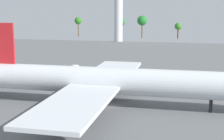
# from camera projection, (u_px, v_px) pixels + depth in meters

# --- Properties ---
(ground_plane) EXTENTS (277.07, 277.07, 0.00)m
(ground_plane) POSITION_uv_depth(u_px,v_px,m) (112.00, 106.00, 72.91)
(ground_plane) COLOR slate
(cargo_airplane) EXTENTS (69.27, 58.26, 17.60)m
(cargo_airplane) POSITION_uv_depth(u_px,v_px,m) (109.00, 81.00, 72.04)
(cargo_airplane) COLOR silver
(cargo_airplane) RESTS_ON ground_plane
(pushback_tractor) EXTENTS (2.72, 5.39, 2.00)m
(pushback_tractor) POSITION_uv_depth(u_px,v_px,m) (181.00, 76.00, 99.90)
(pushback_tractor) COLOR yellow
(pushback_tractor) RESTS_ON ground_plane
(cargo_loader) EXTENTS (4.98, 4.51, 2.32)m
(cargo_loader) POSITION_uv_depth(u_px,v_px,m) (73.00, 68.00, 111.79)
(cargo_loader) COLOR silver
(cargo_loader) RESTS_ON ground_plane
(control_tower) EXTENTS (9.99, 9.99, 35.35)m
(control_tower) POSITION_uv_depth(u_px,v_px,m) (118.00, 7.00, 207.76)
(control_tower) COLOR silver
(control_tower) RESTS_ON ground_plane
(tree_line_backdrop) EXTENTS (116.30, 7.19, 15.38)m
(tree_line_backdrop) POSITION_uv_depth(u_px,v_px,m) (178.00, 23.00, 228.71)
(tree_line_backdrop) COLOR #51381E
(tree_line_backdrop) RESTS_ON ground_plane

